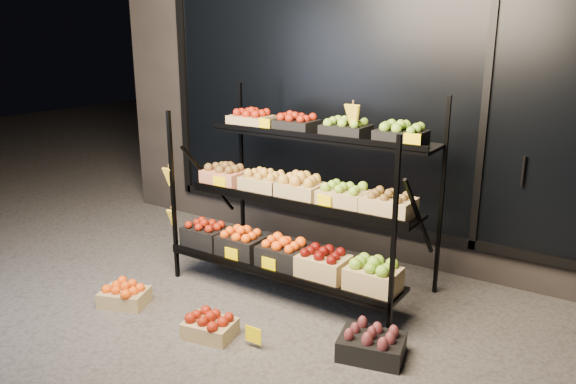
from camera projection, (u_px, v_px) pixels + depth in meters
The scene contains 7 objects.
ground at pixel (257, 315), 4.39m from camera, with size 24.00×24.00×0.00m, color #514F4C.
building at pixel (398, 69), 5.99m from camera, with size 6.00×2.08×3.50m.
display_rack at pixel (297, 200), 4.66m from camera, with size 2.18×1.02×1.69m.
tag_floor_b at pixel (253, 340), 3.91m from camera, with size 0.13×0.01×0.12m, color #FFDA00.
floor_crate_left at pixel (124, 294), 4.53m from camera, with size 0.43×0.38×0.19m.
floor_crate_midright at pixel (210, 325), 4.05m from camera, with size 0.39×0.32×0.19m.
floor_crate_right at pixel (372, 344), 3.79m from camera, with size 0.49×0.41×0.21m.
Camera 1 is at (2.38, -3.17, 2.13)m, focal length 35.00 mm.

